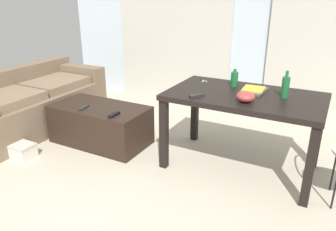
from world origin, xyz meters
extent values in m
plane|color=#B2A893|center=(0.00, 1.20, 0.00)|extent=(7.66, 7.66, 0.00)
cube|color=silver|center=(0.00, 3.19, 1.31)|extent=(5.84, 0.10, 2.63)
cube|color=beige|center=(-1.12, 3.11, 1.10)|extent=(1.75, 0.03, 2.20)
cube|color=brown|center=(-2.22, 1.40, 0.22)|extent=(0.87, 1.95, 0.45)
cube|color=brown|center=(-2.54, 1.39, 0.59)|extent=(0.23, 1.94, 0.28)
cube|color=brown|center=(-2.23, 2.26, 0.54)|extent=(0.85, 0.21, 0.19)
cube|color=#7D664F|center=(-2.17, 1.78, 0.50)|extent=(0.62, 0.74, 0.10)
cube|color=#7D664F|center=(-2.16, 1.01, 0.50)|extent=(0.62, 0.74, 0.10)
cube|color=black|center=(-1.19, 1.47, 0.22)|extent=(1.08, 0.57, 0.44)
cube|color=black|center=(0.37, 1.69, 0.73)|extent=(1.41, 0.83, 0.05)
cube|color=black|center=(-0.28, 1.32, 0.35)|extent=(0.07, 0.07, 0.70)
cube|color=black|center=(1.02, 1.32, 0.35)|extent=(0.07, 0.07, 0.70)
cube|color=black|center=(-0.28, 2.06, 0.35)|extent=(0.07, 0.07, 0.70)
cube|color=black|center=(1.02, 2.06, 0.35)|extent=(0.07, 0.07, 0.70)
cylinder|color=black|center=(1.23, 1.38, 0.22)|extent=(0.02, 0.02, 0.45)
cylinder|color=black|center=(1.20, 1.66, 0.22)|extent=(0.02, 0.02, 0.45)
cylinder|color=#195B2D|center=(0.70, 1.76, 0.84)|extent=(0.07, 0.07, 0.19)
cylinder|color=#195B2D|center=(0.70, 1.76, 0.96)|extent=(0.03, 0.03, 0.05)
cylinder|color=#195B2D|center=(0.20, 1.90, 0.82)|extent=(0.07, 0.07, 0.14)
cylinder|color=#195B2D|center=(0.20, 1.90, 0.91)|extent=(0.03, 0.03, 0.03)
ellipsoid|color=#9E3833|center=(0.43, 1.47, 0.80)|extent=(0.16, 0.16, 0.09)
cube|color=#4C4C51|center=(0.42, 1.82, 0.76)|extent=(0.22, 0.31, 0.02)
cube|color=gold|center=(0.42, 1.81, 0.78)|extent=(0.20, 0.22, 0.01)
cube|color=#232326|center=(0.01, 1.41, 0.76)|extent=(0.11, 0.15, 0.02)
cube|color=#9EA0A5|center=(-0.13, 1.94, 0.75)|extent=(0.07, 0.06, 0.00)
torus|color=#262628|center=(-0.18, 1.98, 0.75)|extent=(0.03, 0.03, 0.00)
cube|color=#9EA0A5|center=(-0.15, 1.93, 0.75)|extent=(0.04, 0.09, 0.00)
torus|color=#262628|center=(-0.17, 1.98, 0.75)|extent=(0.03, 0.03, 0.00)
cube|color=#232326|center=(-1.30, 1.34, 0.45)|extent=(0.07, 0.16, 0.02)
cube|color=black|center=(-0.87, 1.32, 0.45)|extent=(0.04, 0.16, 0.03)
cube|color=beige|center=(-1.73, 0.79, 0.06)|extent=(0.32, 0.20, 0.12)
cube|color=beige|center=(-1.73, 0.79, 0.13)|extent=(0.33, 0.20, 0.02)
camera|label=1|loc=(1.10, -1.16, 1.65)|focal=34.77mm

